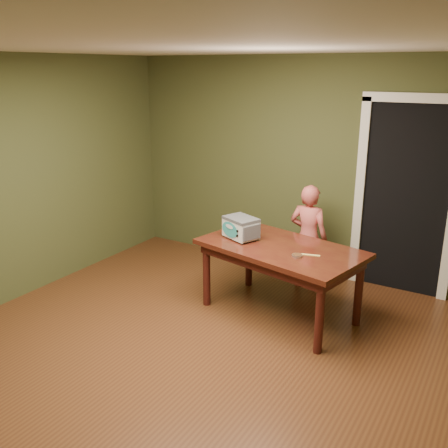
% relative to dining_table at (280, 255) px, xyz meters
% --- Properties ---
extents(floor, '(5.00, 5.00, 0.00)m').
position_rel_dining_table_xyz_m(floor, '(-0.41, -1.21, -0.65)').
color(floor, '#583119').
rests_on(floor, ground).
extents(room_shell, '(4.52, 5.02, 2.61)m').
position_rel_dining_table_xyz_m(room_shell, '(-0.41, -1.21, 1.06)').
color(room_shell, '#3E4625').
rests_on(room_shell, ground).
extents(doorway, '(1.10, 0.66, 2.25)m').
position_rel_dining_table_xyz_m(doorway, '(0.89, 1.57, 0.41)').
color(doorway, black).
rests_on(doorway, ground).
extents(dining_table, '(1.75, 1.21, 0.75)m').
position_rel_dining_table_xyz_m(dining_table, '(0.00, 0.00, 0.00)').
color(dining_table, '#36100C').
rests_on(dining_table, floor).
extents(toy_oven, '(0.42, 0.36, 0.23)m').
position_rel_dining_table_xyz_m(toy_oven, '(-0.46, -0.00, 0.22)').
color(toy_oven, '#4C4F54').
rests_on(toy_oven, dining_table).
extents(baking_pan, '(0.10, 0.10, 0.02)m').
position_rel_dining_table_xyz_m(baking_pan, '(0.25, -0.19, 0.11)').
color(baking_pan, silver).
rests_on(baking_pan, dining_table).
extents(spatula, '(0.18, 0.07, 0.01)m').
position_rel_dining_table_xyz_m(spatula, '(0.35, -0.09, 0.10)').
color(spatula, '#F2D269').
rests_on(spatula, dining_table).
extents(child, '(0.45, 0.29, 1.22)m').
position_rel_dining_table_xyz_m(child, '(-0.02, 0.79, -0.04)').
color(child, '#C95752').
rests_on(child, floor).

